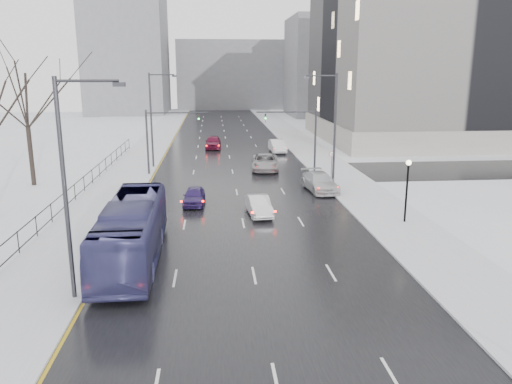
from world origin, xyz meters
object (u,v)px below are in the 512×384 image
object	(u,v)px
no_uturn_sign	(332,157)
sedan_right_far	(320,182)
tree_park_e	(34,186)
sedan_right_cross	(265,162)
streetlight_l_far	(153,115)
sedan_right_distant	(277,146)
streetlight_r_mid	(332,126)
lamppost_r_mid	(407,182)
sedan_center_near	(194,196)
sedan_center_far	(213,142)
sedan_right_near	(259,205)
bus	(132,231)
mast_signal_left	(158,134)
mast_signal_right	(305,133)
streetlight_l_near	(69,180)

from	to	relation	value
no_uturn_sign	sedan_right_far	distance (m)	4.84
tree_park_e	sedan_right_cross	bearing A→B (deg)	14.62
streetlight_l_far	sedan_right_distant	xyz separation A→B (m)	(14.39, 9.07, -4.77)
streetlight_r_mid	lamppost_r_mid	world-z (taller)	streetlight_r_mid
lamppost_r_mid	sedan_center_near	xyz separation A→B (m)	(-14.50, 6.24, -2.22)
lamppost_r_mid	sedan_center_far	distance (m)	37.30
no_uturn_sign	sedan_right_distant	xyz separation A→B (m)	(-2.98, 17.07, -1.46)
lamppost_r_mid	sedan_right_near	xyz separation A→B (m)	(-9.75, 2.96, -2.21)
no_uturn_sign	sedan_right_near	distance (m)	13.69
no_uturn_sign	sedan_right_cross	distance (m)	8.18
streetlight_l_far	bus	xyz separation A→B (m)	(1.72, -27.27, -3.91)
tree_park_e	no_uturn_sign	distance (m)	27.50
streetlight_r_mid	sedan_right_distant	distance (m)	21.69
mast_signal_left	sedan_right_near	world-z (taller)	mast_signal_left
tree_park_e	mast_signal_right	bearing A→B (deg)	8.90
no_uturn_sign	sedan_center_near	size ratio (longest dim) A/B	0.68
no_uturn_sign	sedan_right_distant	distance (m)	17.39
sedan_center_near	tree_park_e	bearing A→B (deg)	154.55
streetlight_l_near	lamppost_r_mid	size ratio (longest dim) A/B	2.34
mast_signal_right	streetlight_l_far	bearing A→B (deg)	165.52
sedan_right_near	mast_signal_left	bearing A→B (deg)	114.62
mast_signal_left	sedan_right_near	xyz separation A→B (m)	(8.58, -15.04, -3.37)
sedan_right_cross	streetlight_l_far	bearing A→B (deg)	173.38
mast_signal_left	sedan_right_distant	bearing A→B (deg)	43.98
lamppost_r_mid	no_uturn_sign	bearing A→B (deg)	97.33
tree_park_e	mast_signal_left	xyz separation A→B (m)	(10.87, 4.00, 4.11)
streetlight_l_near	sedan_right_far	bearing A→B (deg)	52.24
bus	lamppost_r_mid	bearing A→B (deg)	15.86
sedan_right_near	sedan_right_cross	bearing A→B (deg)	77.41
streetlight_r_mid	mast_signal_right	size ratio (longest dim) A/B	1.54
no_uturn_sign	sedan_center_near	world-z (taller)	no_uturn_sign
streetlight_l_far	bus	size ratio (longest dim) A/B	0.84
streetlight_r_mid	sedan_center_far	size ratio (longest dim) A/B	1.98
sedan_right_far	mast_signal_right	bearing A→B (deg)	83.03
sedan_right_distant	streetlight_r_mid	bearing A→B (deg)	-87.53
mast_signal_left	sedan_right_cross	bearing A→B (deg)	8.70
tree_park_e	sedan_right_far	size ratio (longest dim) A/B	2.46
no_uturn_sign	sedan_right_cross	xyz separation A→B (m)	(-5.75, 5.65, -1.43)
streetlight_l_near	bus	xyz separation A→B (m)	(1.72, 4.73, -3.91)
sedan_center_near	sedan_right_near	size ratio (longest dim) A/B	0.95
sedan_center_near	sedan_right_near	distance (m)	5.77
sedan_right_cross	sedan_right_distant	world-z (taller)	sedan_right_cross
no_uturn_sign	sedan_center_far	bearing A→B (deg)	118.00
streetlight_l_far	sedan_right_distant	world-z (taller)	streetlight_l_far
sedan_right_far	sedan_right_near	bearing A→B (deg)	-136.91
sedan_right_cross	no_uturn_sign	bearing A→B (deg)	-39.68
lamppost_r_mid	sedan_center_far	world-z (taller)	lamppost_r_mid
lamppost_r_mid	sedan_right_distant	bearing A→B (deg)	98.75
mast_signal_left	mast_signal_right	bearing A→B (deg)	0.00
streetlight_l_far	no_uturn_sign	bearing A→B (deg)	-24.73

